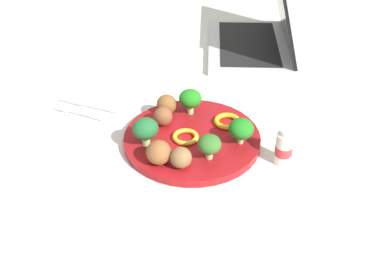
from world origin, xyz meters
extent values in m
plane|color=silver|center=(0.00, 0.00, 0.00)|extent=(4.00, 4.00, 0.00)
cylinder|color=maroon|center=(0.00, 0.00, 0.01)|extent=(0.28, 0.28, 0.02)
cylinder|color=#A1D066|center=(0.07, 0.07, 0.03)|extent=(0.02, 0.02, 0.02)
ellipsoid|color=#226331|center=(0.07, 0.07, 0.05)|extent=(0.05, 0.05, 0.04)
cylinder|color=#9EBC73|center=(-0.10, -0.02, 0.02)|extent=(0.01, 0.01, 0.02)
ellipsoid|color=#1F781E|center=(-0.10, -0.02, 0.05)|extent=(0.05, 0.05, 0.04)
cylinder|color=#AAB96E|center=(-0.06, 0.05, 0.02)|extent=(0.01, 0.01, 0.02)
ellipsoid|color=#346929|center=(-0.06, 0.05, 0.05)|extent=(0.05, 0.05, 0.04)
cylinder|color=#A1CD70|center=(0.04, -0.07, 0.03)|extent=(0.01, 0.01, 0.02)
ellipsoid|color=#21811D|center=(0.04, -0.07, 0.05)|extent=(0.05, 0.05, 0.04)
sphere|color=brown|center=(0.02, 0.10, 0.04)|extent=(0.05, 0.05, 0.05)
sphere|color=brown|center=(0.07, -0.01, 0.04)|extent=(0.04, 0.04, 0.04)
sphere|color=brown|center=(-0.03, 0.10, 0.04)|extent=(0.04, 0.04, 0.04)
sphere|color=brown|center=(0.09, -0.05, 0.04)|extent=(0.04, 0.04, 0.04)
torus|color=yellow|center=(0.01, 0.01, 0.02)|extent=(0.06, 0.06, 0.01)
torus|color=yellow|center=(-0.05, -0.08, 0.02)|extent=(0.06, 0.06, 0.01)
cube|color=white|center=(0.27, 0.01, 0.00)|extent=(0.17, 0.12, 0.01)
cube|color=silver|center=(0.25, 0.02, 0.01)|extent=(0.09, 0.02, 0.01)
cube|color=silver|center=(0.31, 0.03, 0.01)|extent=(0.03, 0.02, 0.01)
cube|color=silver|center=(0.24, -0.01, 0.01)|extent=(0.09, 0.02, 0.01)
cube|color=silver|center=(0.31, -0.01, 0.01)|extent=(0.06, 0.02, 0.01)
cylinder|color=white|center=(-0.19, -0.02, 0.03)|extent=(0.03, 0.03, 0.07)
cylinder|color=red|center=(-0.19, -0.02, 0.03)|extent=(0.03, 0.03, 0.02)
cylinder|color=silver|center=(-0.19, -0.02, 0.07)|extent=(0.02, 0.02, 0.01)
cube|color=silver|center=(0.06, -0.46, 0.01)|extent=(0.34, 0.38, 0.02)
cube|color=black|center=(0.06, -0.46, 0.02)|extent=(0.26, 0.32, 0.00)
cube|color=black|center=(-0.02, -0.49, 0.11)|extent=(0.19, 0.31, 0.20)
camera|label=1|loc=(-0.37, 0.72, 0.61)|focal=46.02mm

